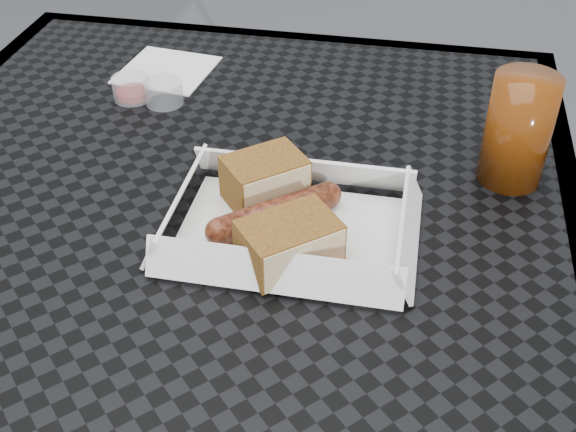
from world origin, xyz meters
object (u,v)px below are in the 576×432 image
object	(u,v)px
patio_table	(221,230)
bratwurst	(275,213)
drink_glass	(518,130)
food_tray	(290,232)

from	to	relation	value
patio_table	bratwurst	size ratio (longest dim) A/B	6.46
patio_table	drink_glass	xyz separation A→B (m)	(0.32, 0.06, 0.14)
food_tray	bratwurst	xyz separation A→B (m)	(-0.02, 0.01, 0.02)
bratwurst	drink_glass	size ratio (longest dim) A/B	1.00
patio_table	food_tray	world-z (taller)	food_tray
food_tray	drink_glass	size ratio (longest dim) A/B	1.77
food_tray	patio_table	bearing A→B (deg)	140.86
food_tray	bratwurst	world-z (taller)	bratwurst
food_tray	drink_glass	world-z (taller)	drink_glass
patio_table	bratwurst	world-z (taller)	bratwurst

